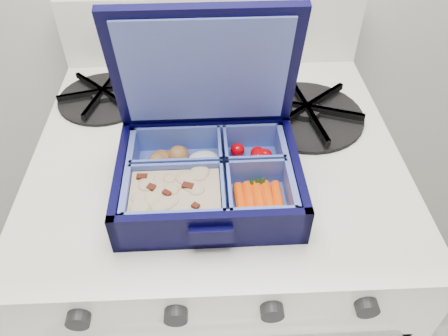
{
  "coord_description": "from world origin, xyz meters",
  "views": [
    {
      "loc": [
        -0.37,
        1.19,
        1.25
      ],
      "look_at": [
        -0.35,
        1.6,
        0.85
      ],
      "focal_mm": 35.0,
      "sensor_mm": 36.0,
      "label": 1
    }
  ],
  "objects_px": {
    "fork": "(267,122)",
    "burner_grate": "(306,110)",
    "bento_box": "(209,178)",
    "stove": "(218,281)"
  },
  "relations": [
    {
      "from": "stove",
      "to": "bento_box",
      "type": "distance_m",
      "value": 0.45
    },
    {
      "from": "bento_box",
      "to": "fork",
      "type": "distance_m",
      "value": 0.18
    },
    {
      "from": "stove",
      "to": "burner_grate",
      "type": "xyz_separation_m",
      "value": [
        0.15,
        0.05,
        0.42
      ]
    },
    {
      "from": "fork",
      "to": "bento_box",
      "type": "bearing_deg",
      "value": -72.16
    },
    {
      "from": "fork",
      "to": "burner_grate",
      "type": "bearing_deg",
      "value": 63.85
    },
    {
      "from": "burner_grate",
      "to": "stove",
      "type": "bearing_deg",
      "value": -162.28
    },
    {
      "from": "stove",
      "to": "bento_box",
      "type": "relative_size",
      "value": 3.48
    },
    {
      "from": "bento_box",
      "to": "burner_grate",
      "type": "relative_size",
      "value": 1.24
    },
    {
      "from": "stove",
      "to": "burner_grate",
      "type": "distance_m",
      "value": 0.45
    },
    {
      "from": "burner_grate",
      "to": "fork",
      "type": "distance_m",
      "value": 0.07
    }
  ]
}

